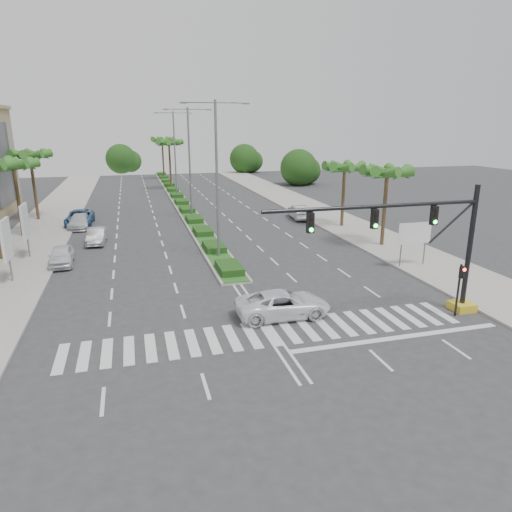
{
  "coord_description": "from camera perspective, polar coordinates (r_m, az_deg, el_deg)",
  "views": [
    {
      "loc": [
        -6.35,
        -20.35,
        10.29
      ],
      "look_at": [
        0.31,
        3.9,
        3.0
      ],
      "focal_mm": 32.0,
      "sensor_mm": 36.0,
      "label": 1
    }
  ],
  "objects": [
    {
      "name": "car_right",
      "position": [
        51.69,
        5.41,
        5.49
      ],
      "size": [
        2.12,
        4.86,
        1.55
      ],
      "primitive_type": "imported",
      "rotation": [
        0.0,
        0.0,
        3.04
      ],
      "color": "silver",
      "rests_on": "ground"
    },
    {
      "name": "car_parked_d",
      "position": [
        50.26,
        -21.2,
        4.07
      ],
      "size": [
        2.16,
        4.9,
        1.4
      ],
      "primitive_type": "imported",
      "rotation": [
        0.0,
        0.0,
        -0.04
      ],
      "color": "silver",
      "rests_on": "ground"
    },
    {
      "name": "palm_left_far",
      "position": [
        47.6,
        -28.04,
        9.74
      ],
      "size": [
        4.57,
        4.68,
        7.35
      ],
      "color": "brown",
      "rests_on": "ground"
    },
    {
      "name": "car_crossing",
      "position": [
        25.35,
        3.39,
        -6.01
      ],
      "size": [
        5.3,
        2.53,
        1.46
      ],
      "primitive_type": "imported",
      "rotation": [
        0.0,
        0.0,
        1.55
      ],
      "color": "white",
      "rests_on": "ground"
    },
    {
      "name": "palm_median_b",
      "position": [
        90.62,
        -11.66,
        13.87
      ],
      "size": [
        4.57,
        4.68,
        8.05
      ],
      "color": "brown",
      "rests_on": "ground"
    },
    {
      "name": "palm_left_end",
      "position": [
        55.39,
        -26.39,
        11.0
      ],
      "size": [
        4.57,
        4.68,
        7.75
      ],
      "color": "brown",
      "rests_on": "ground"
    },
    {
      "name": "footpath_left",
      "position": [
        42.55,
        -26.84,
        0.5
      ],
      "size": [
        6.0,
        120.0,
        0.15
      ],
      "primitive_type": "cube",
      "color": "gray",
      "rests_on": "ground"
    },
    {
      "name": "signal_gantry",
      "position": [
        26.54,
        21.39,
        0.11
      ],
      "size": [
        12.6,
        1.2,
        7.2
      ],
      "color": "gold",
      "rests_on": "ground"
    },
    {
      "name": "footpath_right",
      "position": [
        46.87,
        12.47,
        3.19
      ],
      "size": [
        6.0,
        120.0,
        0.15
      ],
      "primitive_type": "cube",
      "color": "gray",
      "rests_on": "ground"
    },
    {
      "name": "median_grass",
      "position": [
        66.42,
        -9.76,
        7.21
      ],
      "size": [
        1.8,
        75.0,
        0.04
      ],
      "primitive_type": "cube",
      "color": "#23531C",
      "rests_on": "median"
    },
    {
      "name": "billboard_near",
      "position": [
        34.15,
        -28.75,
        1.76
      ],
      "size": [
        0.18,
        2.1,
        4.35
      ],
      "color": "slate",
      "rests_on": "ground"
    },
    {
      "name": "car_parked_a",
      "position": [
        37.48,
        -23.15,
        0.04
      ],
      "size": [
        1.85,
        4.28,
        1.44
      ],
      "primitive_type": "imported",
      "rotation": [
        0.0,
        0.0,
        0.04
      ],
      "color": "silver",
      "rests_on": "ground"
    },
    {
      "name": "ground",
      "position": [
        23.67,
        1.81,
        -9.61
      ],
      "size": [
        160.0,
        160.0,
        0.0
      ],
      "primitive_type": "plane",
      "color": "#333335",
      "rests_on": "ground"
    },
    {
      "name": "median",
      "position": [
        66.44,
        -9.75,
        7.11
      ],
      "size": [
        2.2,
        75.0,
        0.2
      ],
      "primitive_type": "cube",
      "color": "gray",
      "rests_on": "ground"
    },
    {
      "name": "pedestrian_signal",
      "position": [
        27.24,
        24.17,
        -2.92
      ],
      "size": [
        0.28,
        0.36,
        3.0
      ],
      "color": "black",
      "rests_on": "ground"
    },
    {
      "name": "palm_right_near",
      "position": [
        40.38,
        16.07,
        9.74
      ],
      "size": [
        4.57,
        4.68,
        7.05
      ],
      "color": "brown",
      "rests_on": "ground"
    },
    {
      "name": "palm_right_far",
      "position": [
        47.4,
        11.01,
        10.58
      ],
      "size": [
        4.57,
        4.68,
        6.75
      ],
      "color": "brown",
      "rests_on": "ground"
    },
    {
      "name": "billboard_far",
      "position": [
        39.88,
        -26.91,
        3.82
      ],
      "size": [
        0.18,
        2.1,
        4.35
      ],
      "color": "slate",
      "rests_on": "ground"
    },
    {
      "name": "car_parked_b",
      "position": [
        43.17,
        -19.28,
        2.4
      ],
      "size": [
        1.69,
        4.25,
        1.37
      ],
      "primitive_type": "imported",
      "rotation": [
        0.0,
        0.0,
        -0.06
      ],
      "color": "#A8A8AD",
      "rests_on": "ground"
    },
    {
      "name": "streetlight_mid",
      "position": [
        50.86,
        -8.32,
        12.08
      ],
      "size": [
        5.1,
        0.25,
        12.0
      ],
      "color": "slate",
      "rests_on": "ground"
    },
    {
      "name": "car_parked_c",
      "position": [
        51.75,
        -21.18,
        4.49
      ],
      "size": [
        2.76,
        5.7,
        1.56
      ],
      "primitive_type": "imported",
      "rotation": [
        0.0,
        0.0,
        -0.03
      ],
      "color": "#2C5687",
      "rests_on": "ground"
    },
    {
      "name": "palm_median_a",
      "position": [
        75.68,
        -10.82,
        13.53
      ],
      "size": [
        4.57,
        4.68,
        8.05
      ],
      "color": "brown",
      "rests_on": "ground"
    },
    {
      "name": "streetlight_far",
      "position": [
        66.74,
        -10.12,
        12.93
      ],
      "size": [
        5.1,
        0.25,
        12.0
      ],
      "color": "slate",
      "rests_on": "ground"
    },
    {
      "name": "streetlight_near",
      "position": [
        35.1,
        -4.93,
        10.42
      ],
      "size": [
        5.1,
        0.25,
        12.0
      ],
      "color": "slate",
      "rests_on": "ground"
    },
    {
      "name": "direction_sign",
      "position": [
        35.47,
        19.18,
        2.49
      ],
      "size": [
        2.7,
        0.11,
        3.4
      ],
      "color": "slate",
      "rests_on": "ground"
    }
  ]
}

